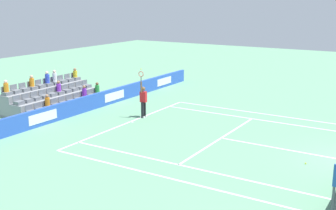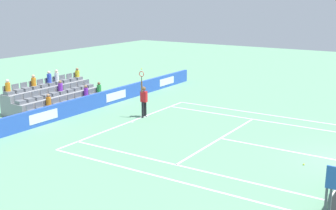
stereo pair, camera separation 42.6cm
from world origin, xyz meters
TOP-DOWN VIEW (x-y plane):
  - line_baseline at (0.00, -11.89)m, footprint 10.97×0.10m
  - line_service at (0.00, -6.40)m, footprint 8.23×0.10m
  - line_centre_service at (0.00, -3.20)m, footprint 0.10×6.40m
  - line_singles_sideline_left at (4.12, -5.95)m, footprint 0.10×11.89m
  - line_singles_sideline_right at (-4.12, -5.95)m, footprint 0.10×11.89m
  - line_doubles_sideline_left at (5.49, -5.95)m, footprint 0.10×11.89m
  - line_doubles_sideline_right at (-5.49, -5.95)m, footprint 0.10×11.89m
  - line_centre_mark at (0.00, -11.79)m, footprint 0.10×0.20m
  - sponsor_barrier at (0.00, -15.49)m, footprint 24.32×0.22m
  - tennis_player at (-1.16, -11.80)m, footprint 0.53×0.38m
  - stadium_stand at (-0.01, -17.81)m, footprint 6.20×2.85m
  - loose_tennis_ball at (1.32, -2.00)m, footprint 0.07×0.07m

SIDE VIEW (x-z plane):
  - line_baseline at x=0.00m, z-range 0.00..0.01m
  - line_service at x=0.00m, z-range 0.00..0.01m
  - line_centre_service at x=0.00m, z-range 0.00..0.01m
  - line_singles_sideline_left at x=4.12m, z-range 0.00..0.01m
  - line_singles_sideline_right at x=-4.12m, z-range 0.00..0.01m
  - line_doubles_sideline_left at x=5.49m, z-range 0.00..0.01m
  - line_doubles_sideline_right at x=-5.49m, z-range 0.00..0.01m
  - line_centre_mark at x=0.00m, z-range 0.00..0.01m
  - loose_tennis_ball at x=1.32m, z-range 0.00..0.07m
  - sponsor_barrier at x=0.00m, z-range 0.00..0.94m
  - stadium_stand at x=-0.01m, z-range -0.55..1.66m
  - tennis_player at x=-1.16m, z-range -0.43..2.42m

